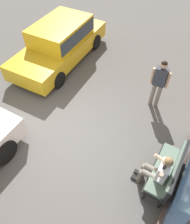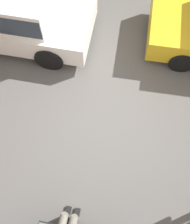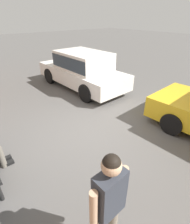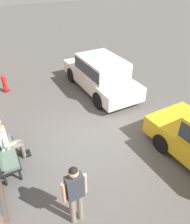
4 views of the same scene
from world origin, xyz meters
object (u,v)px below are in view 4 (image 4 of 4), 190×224
bench (2,152)px  parked_car_mid (101,73)px  person_on_phone (8,141)px  fire_hydrant (5,84)px  pedestrian_standing (75,192)px

bench → parked_car_mid: size_ratio=0.33×
person_on_phone → fire_hydrant: 4.49m
pedestrian_standing → person_on_phone: bearing=20.4°
person_on_phone → parked_car_mid: size_ratio=0.31×
fire_hydrant → pedestrian_standing: bearing=-176.1°
bench → pedestrian_standing: 2.70m
pedestrian_standing → bench: bearing=26.6°
person_on_phone → pedestrian_standing: (-2.60, -0.97, 0.31)m
bench → parked_car_mid: bearing=-58.6°
bench → person_on_phone: bearing=-45.1°
person_on_phone → pedestrian_standing: bearing=-159.6°
parked_car_mid → bench: bearing=121.4°
person_on_phone → parked_car_mid: bearing=-59.4°
fire_hydrant → bench: bearing=171.3°
pedestrian_standing → fire_hydrant: (7.06, 0.48, -0.63)m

